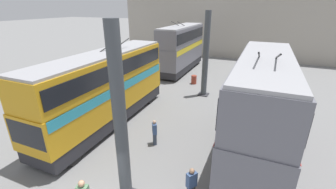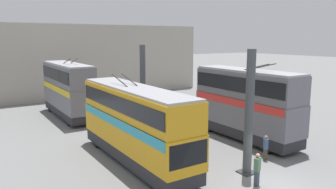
# 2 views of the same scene
# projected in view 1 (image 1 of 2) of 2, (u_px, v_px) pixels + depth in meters

# --- Properties ---
(depot_back_wall) EXTENTS (0.50, 36.00, 9.63)m
(depot_back_wall) POSITION_uv_depth(u_px,v_px,m) (234.00, 26.00, 32.90)
(depot_back_wall) COLOR #A8A093
(depot_back_wall) RESTS_ON ground_plane
(support_column_near) EXTENTS (0.91, 0.91, 7.26)m
(support_column_near) POSITION_uv_depth(u_px,v_px,m) (120.00, 124.00, 8.32)
(support_column_near) COLOR #42474C
(support_column_near) RESTS_ON ground_plane
(support_column_far) EXTENTS (0.91, 0.91, 7.26)m
(support_column_far) POSITION_uv_depth(u_px,v_px,m) (206.00, 57.00, 19.21)
(support_column_far) COLOR #42474C
(support_column_far) RESTS_ON ground_plane
(bus_left_near) EXTENTS (9.32, 2.54, 6.11)m
(bus_left_near) POSITION_uv_depth(u_px,v_px,m) (260.00, 106.00, 10.81)
(bus_left_near) COLOR black
(bus_left_near) RESTS_ON ground_plane
(bus_right_near) EXTENTS (11.44, 2.54, 5.48)m
(bus_right_near) POSITION_uv_depth(u_px,v_px,m) (105.00, 85.00, 14.66)
(bus_right_near) COLOR black
(bus_right_near) RESTS_ON ground_plane
(bus_right_mid) EXTENTS (10.00, 2.54, 6.01)m
(bus_right_mid) POSITION_uv_depth(u_px,v_px,m) (182.00, 46.00, 27.03)
(bus_right_mid) COLOR black
(bus_right_mid) RESTS_ON ground_plane
(person_aisle_midway) EXTENTS (0.48, 0.43, 1.56)m
(person_aisle_midway) POSITION_uv_depth(u_px,v_px,m) (155.00, 132.00, 12.96)
(person_aisle_midway) COLOR #384251
(person_aisle_midway) RESTS_ON ground_plane
(person_by_left_row) EXTENTS (0.48, 0.44, 1.64)m
(person_by_left_row) POSITION_uv_depth(u_px,v_px,m) (191.00, 184.00, 9.11)
(person_by_left_row) COLOR #473D33
(person_by_left_row) RESTS_ON ground_plane
(oil_drum) EXTENTS (0.57, 0.57, 0.88)m
(oil_drum) POSITION_uv_depth(u_px,v_px,m) (194.00, 80.00, 23.23)
(oil_drum) COLOR #933828
(oil_drum) RESTS_ON ground_plane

